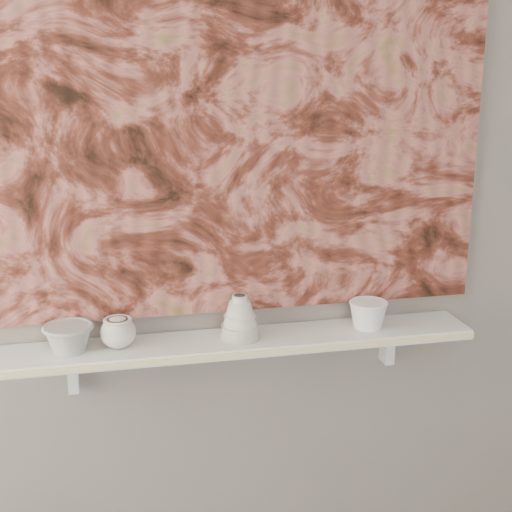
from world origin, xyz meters
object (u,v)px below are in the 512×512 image
object	(u,v)px
painting	(234,126)
bell_vessel	(240,317)
shelf	(241,342)
bowl_grey	(69,338)
cup_cream	(118,332)
bowl_white	(368,314)

from	to	relation	value
painting	bell_vessel	size ratio (longest dim) A/B	11.37
shelf	bowl_grey	world-z (taller)	bowl_grey
cup_cream	bell_vessel	bearing A→B (deg)	0.00
shelf	bowl_white	bearing A→B (deg)	0.00
bowl_grey	bowl_white	world-z (taller)	bowl_white
painting	bell_vessel	bearing A→B (deg)	-92.26
bowl_grey	bowl_white	xyz separation A→B (m)	(0.88, 0.00, 0.00)
cup_cream	bell_vessel	world-z (taller)	bell_vessel
shelf	cup_cream	bearing A→B (deg)	180.00
painting	bell_vessel	world-z (taller)	painting
bell_vessel	bowl_white	world-z (taller)	bell_vessel
shelf	bowl_grey	bearing A→B (deg)	180.00
shelf	bell_vessel	xyz separation A→B (m)	(-0.00, 0.00, 0.08)
painting	cup_cream	xyz separation A→B (m)	(-0.35, -0.08, -0.56)
painting	bowl_grey	distance (m)	0.76
bowl_white	painting	bearing A→B (deg)	168.47
painting	bell_vessel	xyz separation A→B (m)	(-0.00, -0.08, -0.54)
cup_cream	bowl_white	size ratio (longest dim) A/B	0.85
bowl_grey	bell_vessel	xyz separation A→B (m)	(0.49, 0.00, 0.02)
painting	bowl_white	world-z (taller)	painting
bowl_white	shelf	bearing A→B (deg)	180.00
bowl_white	bowl_grey	bearing A→B (deg)	180.00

